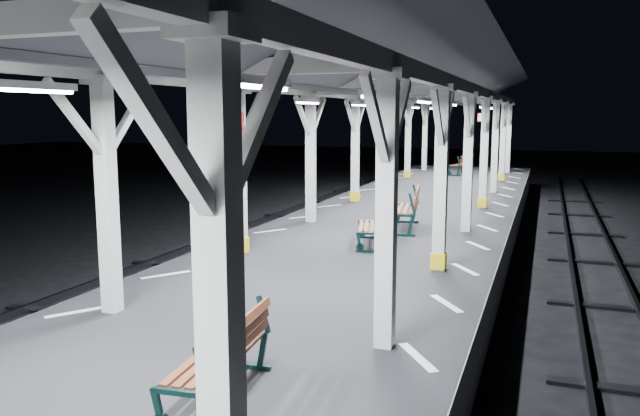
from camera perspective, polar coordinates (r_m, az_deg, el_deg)
The scene contains 11 objects.
ground at distance 10.54m, azimuth -2.30°, elevation -12.58°, with size 120.00×120.00×0.00m, color black.
platform at distance 10.37m, azimuth -2.32°, elevation -10.00°, with size 6.00×50.00×1.00m, color black.
hazard_stripes_left at distance 11.35m, azimuth -13.92°, elevation -5.95°, with size 1.00×48.00×0.01m, color silver.
hazard_stripes_right at distance 9.59m, azimuth 11.49°, elevation -8.55°, with size 1.00×48.00×0.01m, color silver.
track_left at distance 13.15m, azimuth -23.15°, elevation -8.58°, with size 2.20×60.00×0.16m.
track_right at distance 9.90m, azimuth 26.56°, elevation -14.46°, with size 2.20×60.00×0.16m.
canopy at distance 9.84m, azimuth -2.50°, elevation 12.98°, with size 5.40×49.00×4.65m.
bench_near at distance 6.34m, azimuth -8.65°, elevation -13.20°, with size 0.75×1.65×0.87m.
bench_mid at distance 13.44m, azimuth 4.92°, elevation -1.58°, with size 0.93×1.60×0.82m.
bench_far at distance 15.33m, azimuth 8.04°, elevation 0.06°, with size 0.99×1.99×1.03m.
bench_extra at distance 29.67m, azimuth 12.94°, elevation 3.93°, with size 1.03×1.82×0.93m.
Camera 1 is at (3.74, -9.08, 3.81)m, focal length 35.00 mm.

